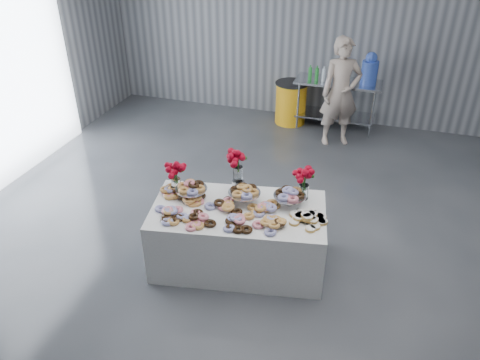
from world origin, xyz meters
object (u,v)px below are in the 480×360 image
object	(u,v)px
water_jug	(370,70)
trash_barrel	(291,103)
display_table	(238,236)
person	(341,92)
prep_table	(337,96)

from	to	relation	value
water_jug	trash_barrel	size ratio (longest dim) A/B	0.71
display_table	person	distance (m)	3.61
prep_table	display_table	bearing A→B (deg)	-97.61
prep_table	person	size ratio (longest dim) A/B	0.83
prep_table	trash_barrel	size ratio (longest dim) A/B	1.93
display_table	prep_table	world-z (taller)	prep_table
water_jug	trash_barrel	bearing A→B (deg)	180.00
water_jug	person	distance (m)	0.75
display_table	prep_table	bearing A→B (deg)	82.39
display_table	prep_table	distance (m)	4.14
display_table	prep_table	size ratio (longest dim) A/B	1.27
person	trash_barrel	xyz separation A→B (m)	(-0.94, 0.59, -0.52)
display_table	person	world-z (taller)	person
water_jug	trash_barrel	distance (m)	1.53
person	trash_barrel	distance (m)	1.22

